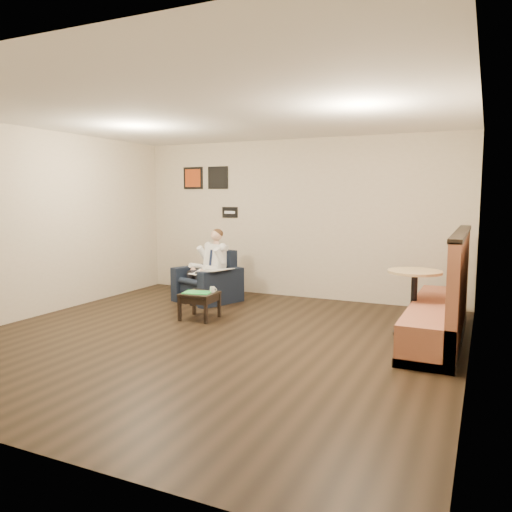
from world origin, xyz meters
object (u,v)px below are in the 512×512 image
at_px(side_table, 200,306).
at_px(banquette, 438,286).
at_px(cafe_table, 414,303).
at_px(seated_man, 202,268).
at_px(coffee_mug, 212,289).
at_px(green_folder, 197,292).
at_px(armchair, 207,276).
at_px(smartphone, 207,291).

distance_m(side_table, banquette, 3.31).
height_order(side_table, cafe_table, cafe_table).
distance_m(seated_man, banquette, 3.89).
bearing_deg(coffee_mug, green_folder, -143.74).
height_order(armchair, side_table, armchair).
relative_size(armchair, green_folder, 2.27).
relative_size(green_folder, banquette, 0.15).
distance_m(side_table, cafe_table, 3.01).
xyz_separation_m(green_folder, coffee_mug, (0.18, 0.13, 0.04)).
xyz_separation_m(banquette, cafe_table, (-0.29, 0.07, -0.25)).
relative_size(armchair, cafe_table, 1.05).
bearing_deg(banquette, seated_man, 170.17).
bearing_deg(green_folder, side_table, 36.26).
distance_m(green_folder, coffee_mug, 0.22).
bearing_deg(seated_man, side_table, -41.07).
relative_size(armchair, coffee_mug, 10.77).
bearing_deg(side_table, smartphone, 75.21).
bearing_deg(smartphone, green_folder, -103.96).
distance_m(armchair, smartphone, 1.15).
height_order(coffee_mug, banquette, banquette).
height_order(armchair, smartphone, armchair).
bearing_deg(green_folder, cafe_table, 8.65).
relative_size(smartphone, banquette, 0.05).
bearing_deg(banquette, armchair, 168.52).
distance_m(seated_man, green_folder, 1.20).
bearing_deg(armchair, seated_man, -90.00).
bearing_deg(banquette, side_table, -173.56).
height_order(seated_man, cafe_table, seated_man).
bearing_deg(coffee_mug, seated_man, 128.38).
bearing_deg(banquette, green_folder, -173.28).
height_order(armchair, green_folder, armchair).
relative_size(seated_man, banquette, 0.45).
bearing_deg(armchair, side_table, -44.96).
bearing_deg(smartphone, coffee_mug, -7.10).
bearing_deg(smartphone, side_table, -97.35).
distance_m(side_table, coffee_mug, 0.30).
distance_m(armchair, coffee_mug, 1.24).
distance_m(smartphone, cafe_table, 2.95).
relative_size(side_table, coffee_mug, 5.79).
height_order(seated_man, coffee_mug, seated_man).
bearing_deg(side_table, cafe_table, 8.37).
bearing_deg(side_table, armchair, 115.27).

